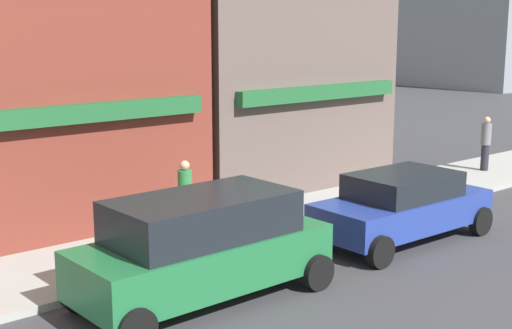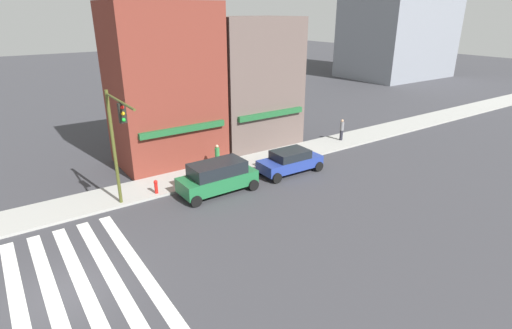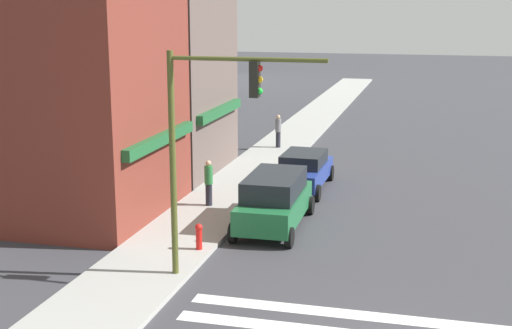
{
  "view_description": "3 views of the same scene",
  "coord_description": "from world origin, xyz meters",
  "views": [
    {
      "loc": [
        2.36,
        -5.21,
        4.92
      ],
      "look_at": [
        11.71,
        6.0,
        2.0
      ],
      "focal_mm": 50.0,
      "sensor_mm": 36.0,
      "label": 1
    },
    {
      "loc": [
        -1.15,
        -14.66,
        10.32
      ],
      "look_at": [
        12.18,
        4.7,
        1.2
      ],
      "focal_mm": 28.0,
      "sensor_mm": 36.0,
      "label": 2
    },
    {
      "loc": [
        -14.13,
        -0.67,
        7.75
      ],
      "look_at": [
        4.06,
        4.0,
        3.5
      ],
      "focal_mm": 50.0,
      "sensor_mm": 36.0,
      "label": 3
    }
  ],
  "objects": [
    {
      "name": "ground_plane",
      "position": [
        0.0,
        0.0,
        0.0
      ],
      "size": [
        200.0,
        200.0,
        0.0
      ],
      "primitive_type": "plane",
      "color": "#38383D"
    },
    {
      "name": "pedestrian_grey_coat",
      "position": [
        22.79,
        7.57,
        1.07
      ],
      "size": [
        0.32,
        0.32,
        1.77
      ],
      "rotation": [
        0.0,
        0.0,
        4.12
      ],
      "color": "#23232D",
      "rests_on": "sidewalk_left"
    },
    {
      "name": "traffic_signal",
      "position": [
        4.06,
        5.44,
        4.41
      ],
      "size": [
        0.32,
        4.39,
        6.52
      ],
      "color": "#474C1E",
      "rests_on": "ground_plane"
    },
    {
      "name": "suv_green",
      "position": [
        9.39,
        4.7,
        1.03
      ],
      "size": [
        4.73,
        2.12,
        1.94
      ],
      "rotation": [
        0.0,
        0.0,
        0.01
      ],
      "color": "#1E6638",
      "rests_on": "ground_plane"
    },
    {
      "name": "storefront_row",
      "position": [
        12.61,
        11.49,
        5.21
      ],
      "size": [
        14.14,
        5.3,
        10.89
      ],
      "color": "maroon",
      "rests_on": "ground_plane"
    },
    {
      "name": "crosswalk_stripes",
      "position": [
        0.0,
        0.0,
        0.0
      ],
      "size": [
        6.23,
        10.8,
        0.01
      ],
      "color": "silver",
      "rests_on": "ground_plane"
    },
    {
      "name": "sedan_blue",
      "position": [
        14.96,
        4.7,
        0.84
      ],
      "size": [
        4.43,
        2.02,
        1.59
      ],
      "rotation": [
        0.0,
        0.0,
        -0.02
      ],
      "color": "navy",
      "rests_on": "ground_plane"
    },
    {
      "name": "fire_hydrant",
      "position": [
        6.16,
        6.4,
        0.61
      ],
      "size": [
        0.24,
        0.24,
        0.84
      ],
      "color": "red",
      "rests_on": "sidewalk_left"
    },
    {
      "name": "pedestrian_green_top",
      "position": [
        11.04,
        7.67,
        1.07
      ],
      "size": [
        0.32,
        0.32,
        1.77
      ],
      "rotation": [
        0.0,
        0.0,
        1.24
      ],
      "color": "#23232D",
      "rests_on": "sidewalk_left"
    },
    {
      "name": "sidewalk_left",
      "position": [
        0.0,
        7.5,
        0.07
      ],
      "size": [
        120.0,
        3.0,
        0.15
      ],
      "color": "#9E9E99",
      "rests_on": "ground_plane"
    }
  ]
}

